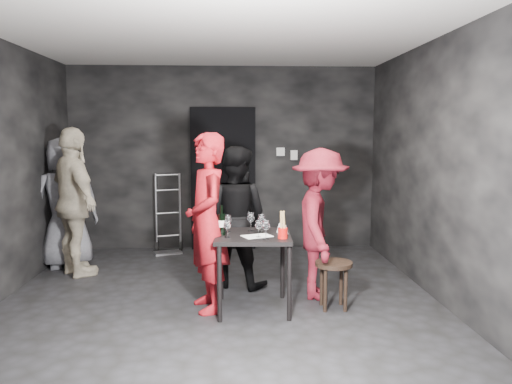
{
  "coord_description": "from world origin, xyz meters",
  "views": [
    {
      "loc": [
        0.14,
        -4.93,
        1.72
      ],
      "look_at": [
        0.38,
        0.25,
        1.11
      ],
      "focal_mm": 35.0,
      "sensor_mm": 36.0,
      "label": 1
    }
  ],
  "objects_px": {
    "tasting_table": "(253,244)",
    "bystander_grey": "(65,195)",
    "server_red": "(207,209)",
    "wine_bottle": "(222,224)",
    "hand_truck": "(168,238)",
    "stool": "(334,271)",
    "woman_black": "(235,213)",
    "man_maroon": "(320,220)",
    "bystander_cream": "(74,188)",
    "breadstick_cup": "(283,225)"
  },
  "relations": [
    {
      "from": "bystander_grey",
      "to": "breadstick_cup",
      "type": "distance_m",
      "value": 3.22
    },
    {
      "from": "woman_black",
      "to": "bystander_grey",
      "type": "xyz_separation_m",
      "value": [
        -2.17,
        0.89,
        0.11
      ]
    },
    {
      "from": "bystander_grey",
      "to": "tasting_table",
      "type": "bearing_deg",
      "value": 120.92
    },
    {
      "from": "hand_truck",
      "to": "bystander_grey",
      "type": "height_order",
      "value": "bystander_grey"
    },
    {
      "from": "hand_truck",
      "to": "man_maroon",
      "type": "xyz_separation_m",
      "value": [
        1.84,
        -2.07,
        0.61
      ]
    },
    {
      "from": "hand_truck",
      "to": "bystander_grey",
      "type": "relative_size",
      "value": 0.61
    },
    {
      "from": "bystander_grey",
      "to": "woman_black",
      "type": "bearing_deg",
      "value": 134.3
    },
    {
      "from": "stool",
      "to": "bystander_grey",
      "type": "height_order",
      "value": "bystander_grey"
    },
    {
      "from": "server_red",
      "to": "bystander_cream",
      "type": "height_order",
      "value": "bystander_cream"
    },
    {
      "from": "woman_black",
      "to": "tasting_table",
      "type": "bearing_deg",
      "value": 126.53
    },
    {
      "from": "bystander_cream",
      "to": "wine_bottle",
      "type": "bearing_deg",
      "value": -164.61
    },
    {
      "from": "man_maroon",
      "to": "bystander_grey",
      "type": "xyz_separation_m",
      "value": [
        -3.05,
        1.34,
        0.12
      ]
    },
    {
      "from": "man_maroon",
      "to": "breadstick_cup",
      "type": "relative_size",
      "value": 5.95
    },
    {
      "from": "server_red",
      "to": "breadstick_cup",
      "type": "height_order",
      "value": "server_red"
    },
    {
      "from": "server_red",
      "to": "bystander_cream",
      "type": "bearing_deg",
      "value": -143.92
    },
    {
      "from": "server_red",
      "to": "man_maroon",
      "type": "relative_size",
      "value": 1.21
    },
    {
      "from": "wine_bottle",
      "to": "server_red",
      "type": "bearing_deg",
      "value": 165.05
    },
    {
      "from": "tasting_table",
      "to": "server_red",
      "type": "height_order",
      "value": "server_red"
    },
    {
      "from": "tasting_table",
      "to": "wine_bottle",
      "type": "bearing_deg",
      "value": -176.58
    },
    {
      "from": "woman_black",
      "to": "bystander_cream",
      "type": "bearing_deg",
      "value": 10.22
    },
    {
      "from": "woman_black",
      "to": "man_maroon",
      "type": "distance_m",
      "value": 0.99
    },
    {
      "from": "wine_bottle",
      "to": "woman_black",
      "type": "bearing_deg",
      "value": 80.68
    },
    {
      "from": "stool",
      "to": "hand_truck",
      "type": "bearing_deg",
      "value": 128.41
    },
    {
      "from": "server_red",
      "to": "woman_black",
      "type": "xyz_separation_m",
      "value": [
        0.28,
        0.77,
        -0.17
      ]
    },
    {
      "from": "tasting_table",
      "to": "bystander_grey",
      "type": "bearing_deg",
      "value": 144.25
    },
    {
      "from": "bystander_cream",
      "to": "bystander_grey",
      "type": "xyz_separation_m",
      "value": [
        -0.24,
        0.41,
        -0.13
      ]
    },
    {
      "from": "hand_truck",
      "to": "bystander_cream",
      "type": "bearing_deg",
      "value": -149.26
    },
    {
      "from": "server_red",
      "to": "bystander_grey",
      "type": "height_order",
      "value": "server_red"
    },
    {
      "from": "bystander_grey",
      "to": "stool",
      "type": "bearing_deg",
      "value": 128.13
    },
    {
      "from": "tasting_table",
      "to": "man_maroon",
      "type": "distance_m",
      "value": 0.81
    },
    {
      "from": "stool",
      "to": "bystander_cream",
      "type": "xyz_separation_m",
      "value": [
        -2.89,
        1.29,
        0.7
      ]
    },
    {
      "from": "breadstick_cup",
      "to": "woman_black",
      "type": "bearing_deg",
      "value": 113.74
    },
    {
      "from": "man_maroon",
      "to": "bystander_grey",
      "type": "height_order",
      "value": "bystander_grey"
    },
    {
      "from": "hand_truck",
      "to": "stool",
      "type": "height_order",
      "value": "hand_truck"
    },
    {
      "from": "bystander_cream",
      "to": "breadstick_cup",
      "type": "distance_m",
      "value": 2.8
    },
    {
      "from": "server_red",
      "to": "wine_bottle",
      "type": "height_order",
      "value": "server_red"
    },
    {
      "from": "hand_truck",
      "to": "bystander_cream",
      "type": "distance_m",
      "value": 1.72
    },
    {
      "from": "stool",
      "to": "breadstick_cup",
      "type": "bearing_deg",
      "value": -160.45
    },
    {
      "from": "server_red",
      "to": "tasting_table",
      "type": "bearing_deg",
      "value": 70.8
    },
    {
      "from": "bystander_cream",
      "to": "breadstick_cup",
      "type": "xyz_separation_m",
      "value": [
        2.36,
        -1.48,
        -0.2
      ]
    },
    {
      "from": "woman_black",
      "to": "bystander_grey",
      "type": "bearing_deg",
      "value": 1.94
    },
    {
      "from": "server_red",
      "to": "stool",
      "type": "bearing_deg",
      "value": 71.58
    },
    {
      "from": "man_maroon",
      "to": "bystander_grey",
      "type": "relative_size",
      "value": 0.87
    },
    {
      "from": "stool",
      "to": "bystander_grey",
      "type": "xyz_separation_m",
      "value": [
        -3.13,
        1.7,
        0.56
      ]
    },
    {
      "from": "wine_bottle",
      "to": "breadstick_cup",
      "type": "height_order",
      "value": "wine_bottle"
    },
    {
      "from": "tasting_table",
      "to": "breadstick_cup",
      "type": "relative_size",
      "value": 2.71
    },
    {
      "from": "hand_truck",
      "to": "woman_black",
      "type": "distance_m",
      "value": 1.98
    },
    {
      "from": "breadstick_cup",
      "to": "bystander_cream",
      "type": "bearing_deg",
      "value": 147.95
    },
    {
      "from": "bystander_grey",
      "to": "breadstick_cup",
      "type": "xyz_separation_m",
      "value": [
        2.61,
        -1.89,
        -0.07
      ]
    },
    {
      "from": "bystander_grey",
      "to": "wine_bottle",
      "type": "relative_size",
      "value": 6.54
    }
  ]
}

